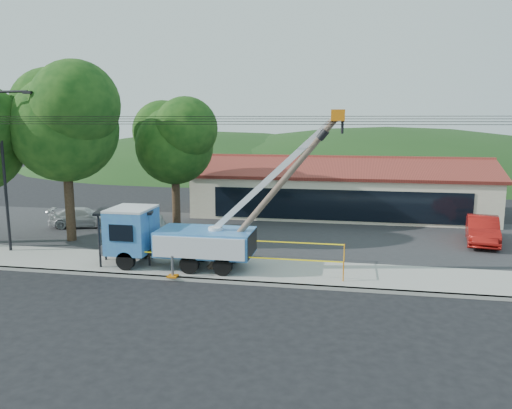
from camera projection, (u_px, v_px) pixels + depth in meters
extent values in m
plane|color=black|center=(232.00, 300.00, 20.79)|extent=(120.00, 120.00, 0.00)
cube|color=#A7A69C|center=(242.00, 282.00, 22.81)|extent=(60.00, 0.25, 0.15)
cube|color=#A7A69C|center=(250.00, 270.00, 24.65)|extent=(60.00, 4.00, 0.15)
cube|color=#28282B|center=(274.00, 235.00, 32.41)|extent=(60.00, 12.00, 0.10)
cube|color=beige|center=(340.00, 193.00, 39.16)|extent=(22.00, 8.00, 3.40)
cube|color=black|center=(338.00, 205.00, 35.31)|extent=(18.04, 0.08, 2.21)
cube|color=maroon|center=(340.00, 168.00, 36.85)|extent=(22.50, 4.53, 1.52)
cube|color=maroon|center=(341.00, 163.00, 40.72)|extent=(22.50, 4.53, 1.52)
cube|color=maroon|center=(341.00, 157.00, 38.67)|extent=(22.50, 0.30, 0.25)
cylinder|color=black|center=(4.00, 174.00, 27.41)|extent=(0.16, 0.16, 9.00)
cylinder|color=black|center=(12.00, 92.00, 26.50)|extent=(1.80, 0.14, 0.14)
cube|color=black|center=(28.00, 92.00, 26.35)|extent=(0.50, 0.22, 0.15)
cylinder|color=#332316|center=(70.00, 201.00, 30.29)|extent=(0.56, 0.56, 5.06)
sphere|color=#10380F|center=(65.00, 129.00, 29.55)|extent=(6.30, 6.30, 6.30)
sphere|color=#10380F|center=(52.00, 109.00, 30.40)|extent=(5.04, 5.04, 5.04)
sphere|color=#10380F|center=(75.00, 104.00, 28.27)|extent=(5.04, 5.04, 5.04)
cylinder|color=#332316|center=(176.00, 198.00, 34.30)|extent=(0.56, 0.56, 4.18)
sphere|color=#10380F|center=(175.00, 145.00, 33.69)|extent=(5.25, 5.25, 5.25)
sphere|color=#10380F|center=(163.00, 131.00, 34.40)|extent=(4.20, 4.20, 4.20)
sphere|color=#10380F|center=(186.00, 129.00, 32.63)|extent=(4.20, 4.20, 4.20)
ellipsoid|color=#1B3A15|center=(219.00, 168.00, 76.79)|extent=(78.40, 56.00, 28.00)
ellipsoid|color=#1B3A15|center=(386.00, 171.00, 72.27)|extent=(89.60, 64.00, 32.00)
cylinder|color=black|center=(246.00, 124.00, 22.57)|extent=(60.00, 0.02, 0.02)
cylinder|color=black|center=(248.00, 122.00, 23.04)|extent=(60.00, 0.02, 0.02)
cylinder|color=black|center=(250.00, 119.00, 23.50)|extent=(60.00, 0.02, 0.02)
cylinder|color=black|center=(252.00, 116.00, 23.87)|extent=(60.00, 0.02, 0.02)
cylinder|color=black|center=(126.00, 261.00, 24.41)|extent=(0.92, 0.31, 0.92)
cylinder|color=black|center=(143.00, 250.00, 26.48)|extent=(0.92, 0.31, 0.92)
cylinder|color=black|center=(190.00, 264.00, 23.82)|extent=(0.92, 0.31, 0.92)
cylinder|color=black|center=(202.00, 253.00, 25.89)|extent=(0.92, 0.31, 0.92)
cylinder|color=black|center=(223.00, 266.00, 23.53)|extent=(0.92, 0.31, 0.92)
cylinder|color=black|center=(233.00, 254.00, 25.60)|extent=(0.92, 0.31, 0.92)
cube|color=black|center=(184.00, 253.00, 24.93)|extent=(6.72, 1.02, 0.25)
cube|color=#3568BE|center=(132.00, 231.00, 25.25)|extent=(2.04, 2.44, 2.14)
cube|color=silver|center=(131.00, 209.00, 25.06)|extent=(2.04, 2.44, 0.12)
cube|color=black|center=(114.00, 227.00, 25.40)|extent=(0.08, 1.83, 0.92)
cube|color=gray|center=(113.00, 245.00, 25.58)|extent=(0.15, 2.34, 0.51)
cube|color=#3568BE|center=(206.00, 242.00, 24.62)|extent=(4.69, 2.44, 1.22)
cylinder|color=silver|center=(216.00, 233.00, 24.45)|extent=(0.71, 0.71, 0.61)
cube|color=silver|center=(274.00, 174.00, 23.42)|extent=(5.98, 0.29, 5.64)
cube|color=gray|center=(281.00, 169.00, 23.33)|extent=(3.60, 0.18, 3.39)
cube|color=#D36B0B|center=(338.00, 115.00, 22.24)|extent=(0.61, 0.51, 0.51)
cube|color=#D36B0B|center=(173.00, 276.00, 23.36)|extent=(0.46, 0.46, 0.08)
cube|color=#D36B0B|center=(243.00, 259.00, 26.24)|extent=(0.46, 0.46, 0.08)
cylinder|color=brown|center=(271.00, 196.00, 23.58)|extent=(6.35, 0.30, 7.66)
cube|color=brown|center=(327.00, 128.00, 22.58)|extent=(0.16, 1.67, 0.16)
cylinder|color=black|center=(324.00, 134.00, 23.11)|extent=(0.55, 0.33, 0.57)
cylinder|color=black|center=(322.00, 135.00, 22.21)|extent=(0.55, 0.33, 0.57)
cylinder|color=black|center=(99.00, 241.00, 24.72)|extent=(0.14, 0.14, 2.63)
cylinder|color=black|center=(149.00, 240.00, 24.95)|extent=(0.14, 0.14, 2.63)
cylinder|color=black|center=(105.00, 235.00, 26.02)|extent=(0.14, 0.14, 2.63)
cylinder|color=black|center=(152.00, 234.00, 26.24)|extent=(0.14, 0.14, 2.63)
cube|color=black|center=(125.00, 211.00, 25.25)|extent=(3.22, 2.47, 0.13)
cube|color=black|center=(128.00, 234.00, 26.18)|extent=(2.54, 0.77, 2.19)
cube|color=black|center=(127.00, 251.00, 25.60)|extent=(2.44, 1.08, 0.09)
cylinder|color=#D36B0B|center=(125.00, 259.00, 24.61)|extent=(0.06, 0.06, 0.95)
cylinder|color=#D36B0B|center=(343.00, 271.00, 22.69)|extent=(0.06, 0.06, 0.95)
cylinder|color=#D36B0B|center=(344.00, 253.00, 25.82)|extent=(0.06, 0.06, 0.95)
cylinder|color=#D36B0B|center=(151.00, 243.00, 27.74)|extent=(0.06, 0.06, 0.95)
cube|color=yellow|center=(230.00, 256.00, 23.58)|extent=(10.63, 0.01, 0.06)
cube|color=yellow|center=(344.00, 253.00, 24.18)|extent=(0.01, 3.23, 0.06)
cube|color=yellow|center=(244.00, 240.00, 26.71)|extent=(10.63, 0.01, 0.06)
cube|color=yellow|center=(138.00, 243.00, 26.11)|extent=(0.01, 3.23, 0.06)
imported|color=silver|center=(154.00, 240.00, 31.16)|extent=(3.39, 4.66, 1.47)
imported|color=maroon|center=(481.00, 245.00, 29.97)|extent=(2.56, 5.15, 1.62)
imported|color=silver|center=(84.00, 228.00, 34.58)|extent=(4.88, 3.06, 1.32)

